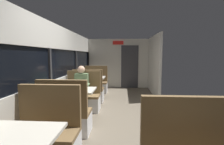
# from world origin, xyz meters

# --- Properties ---
(ground_plane) EXTENTS (3.30, 9.20, 0.02)m
(ground_plane) POSITION_xyz_m (0.00, 0.00, -0.01)
(ground_plane) COLOR #665B4C
(carriage_window_panel_left) EXTENTS (0.09, 8.48, 2.30)m
(carriage_window_panel_left) POSITION_xyz_m (-1.45, 0.00, 1.11)
(carriage_window_panel_left) COLOR beige
(carriage_window_panel_left) RESTS_ON ground_plane
(carriage_end_bulkhead) EXTENTS (2.90, 0.11, 2.30)m
(carriage_end_bulkhead) POSITION_xyz_m (0.06, 4.19, 1.14)
(carriage_end_bulkhead) COLOR beige
(carriage_end_bulkhead) RESTS_ON ground_plane
(carriage_aisle_panel_right) EXTENTS (0.08, 2.40, 2.30)m
(carriage_aisle_panel_right) POSITION_xyz_m (1.45, 3.00, 1.15)
(carriage_aisle_panel_right) COLOR beige
(carriage_aisle_panel_right) RESTS_ON ground_plane
(dining_table_near_window) EXTENTS (0.90, 0.70, 0.74)m
(dining_table_near_window) POSITION_xyz_m (-0.89, -2.09, 0.64)
(dining_table_near_window) COLOR #9E9EA3
(dining_table_near_window) RESTS_ON ground_plane
(bench_near_window_facing_entry) EXTENTS (0.95, 0.50, 1.10)m
(bench_near_window_facing_entry) POSITION_xyz_m (-0.89, -1.39, 0.33)
(bench_near_window_facing_entry) COLOR silver
(bench_near_window_facing_entry) RESTS_ON ground_plane
(dining_table_mid_window) EXTENTS (0.90, 0.70, 0.74)m
(dining_table_mid_window) POSITION_xyz_m (-0.89, 0.13, 0.64)
(dining_table_mid_window) COLOR #9E9EA3
(dining_table_mid_window) RESTS_ON ground_plane
(bench_mid_window_facing_end) EXTENTS (0.95, 0.50, 1.10)m
(bench_mid_window_facing_end) POSITION_xyz_m (-0.89, -0.57, 0.33)
(bench_mid_window_facing_end) COLOR silver
(bench_mid_window_facing_end) RESTS_ON ground_plane
(bench_mid_window_facing_entry) EXTENTS (0.95, 0.50, 1.10)m
(bench_mid_window_facing_entry) POSITION_xyz_m (-0.89, 0.83, 0.33)
(bench_mid_window_facing_entry) COLOR silver
(bench_mid_window_facing_entry) RESTS_ON ground_plane
(dining_table_far_window) EXTENTS (0.90, 0.70, 0.74)m
(dining_table_far_window) POSITION_xyz_m (-0.89, 2.35, 0.64)
(dining_table_far_window) COLOR #9E9EA3
(dining_table_far_window) RESTS_ON ground_plane
(bench_far_window_facing_end) EXTENTS (0.95, 0.50, 1.10)m
(bench_far_window_facing_end) POSITION_xyz_m (-0.89, 1.65, 0.33)
(bench_far_window_facing_end) COLOR silver
(bench_far_window_facing_end) RESTS_ON ground_plane
(bench_far_window_facing_entry) EXTENTS (0.95, 0.50, 1.10)m
(bench_far_window_facing_entry) POSITION_xyz_m (-0.89, 3.05, 0.33)
(bench_far_window_facing_entry) COLOR silver
(bench_far_window_facing_entry) RESTS_ON ground_plane
(seated_passenger) EXTENTS (0.47, 0.55, 1.26)m
(seated_passenger) POSITION_xyz_m (-0.89, 0.76, 0.54)
(seated_passenger) COLOR #26262D
(seated_passenger) RESTS_ON ground_plane
(coffee_cup_primary) EXTENTS (0.07, 0.07, 0.09)m
(coffee_cup_primary) POSITION_xyz_m (-0.73, 0.16, 0.79)
(coffee_cup_primary) COLOR white
(coffee_cup_primary) RESTS_ON dining_table_mid_window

